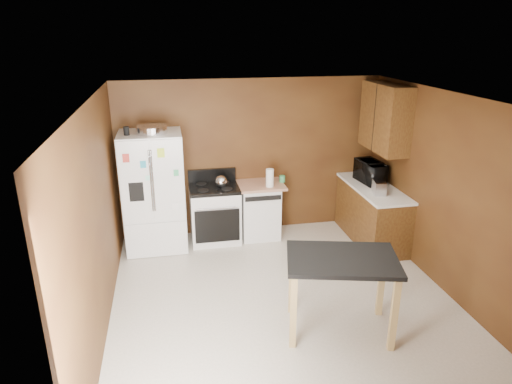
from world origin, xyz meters
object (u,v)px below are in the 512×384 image
object	(u,v)px
microwave	(370,173)
island	(342,269)
dishwasher	(259,210)
kettle	(221,182)
roasting_pan	(152,129)
pen_cup	(126,131)
toaster	(379,187)
paper_towel	(270,178)
green_canister	(282,179)
refrigerator	(154,192)
gas_range	(215,213)

from	to	relation	value
microwave	island	size ratio (longest dim) A/B	0.42
dishwasher	microwave	bearing A→B (deg)	-8.78
kettle	island	size ratio (longest dim) A/B	0.14
roasting_pan	pen_cup	xyz separation A→B (m)	(-0.35, -0.05, 0.01)
roasting_pan	toaster	bearing A→B (deg)	-11.91
pen_cup	paper_towel	distance (m)	2.23
green_canister	refrigerator	distance (m)	2.02
roasting_pan	microwave	xyz separation A→B (m)	(3.34, -0.15, -0.80)
roasting_pan	gas_range	distance (m)	1.65
green_canister	gas_range	world-z (taller)	gas_range
paper_towel	dishwasher	size ratio (longest dim) A/B	0.32
pen_cup	refrigerator	distance (m)	1.01
gas_range	toaster	bearing A→B (deg)	-18.27
kettle	dishwasher	distance (m)	0.82
green_canister	island	xyz separation A→B (m)	(-0.00, -2.64, -0.18)
gas_range	kettle	bearing A→B (deg)	-29.57
microwave	refrigerator	distance (m)	3.39
green_canister	toaster	bearing A→B (deg)	-33.43
gas_range	pen_cup	bearing A→B (deg)	-172.83
toaster	pen_cup	bearing A→B (deg)	-177.35
toaster	island	bearing A→B (deg)	-112.47
kettle	gas_range	distance (m)	0.55
pen_cup	refrigerator	size ratio (longest dim) A/B	0.07
pen_cup	dishwasher	size ratio (longest dim) A/B	0.14
paper_towel	green_canister	world-z (taller)	paper_towel
paper_towel	toaster	world-z (taller)	paper_towel
kettle	toaster	bearing A→B (deg)	-17.70
roasting_pan	pen_cup	size ratio (longest dim) A/B	3.63
gas_range	paper_towel	bearing A→B (deg)	-8.64
kettle	toaster	world-z (taller)	toaster
kettle	paper_towel	bearing A→B (deg)	-5.37
kettle	toaster	size ratio (longest dim) A/B	0.73
pen_cup	island	distance (m)	3.53
kettle	paper_towel	world-z (taller)	paper_towel
roasting_pan	paper_towel	size ratio (longest dim) A/B	1.57
refrigerator	paper_towel	bearing A→B (deg)	-2.25
refrigerator	island	world-z (taller)	refrigerator
microwave	dishwasher	world-z (taller)	microwave
microwave	green_canister	bearing A→B (deg)	71.28
green_canister	roasting_pan	bearing A→B (deg)	-175.58
kettle	pen_cup	bearing A→B (deg)	-175.96
pen_cup	refrigerator	world-z (taller)	pen_cup
microwave	roasting_pan	bearing A→B (deg)	81.12
kettle	gas_range	bearing A→B (deg)	150.43
toaster	microwave	xyz separation A→B (m)	(0.10, 0.54, 0.06)
green_canister	gas_range	size ratio (longest dim) A/B	0.09
green_canister	toaster	distance (m)	1.52
kettle	dishwasher	size ratio (longest dim) A/B	0.21
gas_range	island	bearing A→B (deg)	-67.02
roasting_pan	refrigerator	bearing A→B (deg)	136.91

